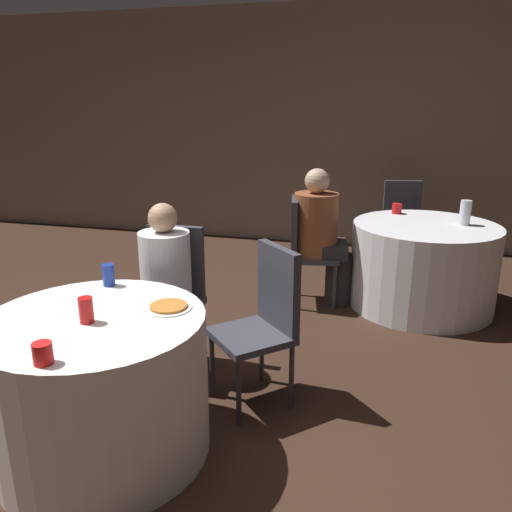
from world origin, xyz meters
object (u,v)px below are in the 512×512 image
object	(u,v)px
chair_far_west	(304,242)
chair_far_north	(402,218)
table_far	(422,266)
soda_can_red	(86,310)
bottle_far	(465,213)
pizza_plate_near	(169,307)
person_floral_shirt	(322,236)
chair_near_northeast	(266,313)
table_near	(100,385)
soda_can_blue	(109,275)
chair_near_north	(173,285)
person_white_shirt	(162,293)

from	to	relation	value
chair_far_west	chair_far_north	xyz separation A→B (m)	(0.84, 1.19, 0.00)
table_far	soda_can_red	bearing A→B (deg)	-123.93
table_far	bottle_far	size ratio (longest dim) A/B	5.86
chair_far_west	pizza_plate_near	size ratio (longest dim) A/B	4.03
table_far	person_floral_shirt	bearing A→B (deg)	-169.85
pizza_plate_near	table_far	bearing A→B (deg)	58.45
chair_near_northeast	chair_far_north	world-z (taller)	same
pizza_plate_near	bottle_far	world-z (taller)	bottle_far
table_near	chair_far_west	bearing A→B (deg)	73.77
chair_far_west	person_floral_shirt	xyz separation A→B (m)	(0.15, 0.03, 0.06)
pizza_plate_near	soda_can_blue	distance (m)	0.50
chair_far_west	bottle_far	size ratio (longest dim) A/B	4.51
chair_near_north	chair_far_west	world-z (taller)	same
table_far	soda_can_blue	world-z (taller)	soda_can_blue
pizza_plate_near	soda_can_blue	xyz separation A→B (m)	(-0.45, 0.22, 0.05)
chair_near_northeast	soda_can_blue	distance (m)	0.90
chair_far_west	soda_can_blue	size ratio (longest dim) A/B	7.61
person_floral_shirt	bottle_far	world-z (taller)	person_floral_shirt
chair_near_northeast	chair_far_west	world-z (taller)	same
person_floral_shirt	pizza_plate_near	bearing A→B (deg)	-23.81
table_near	bottle_far	bearing A→B (deg)	51.50
person_white_shirt	soda_can_red	size ratio (longest dim) A/B	9.12
person_floral_shirt	person_white_shirt	distance (m)	1.67
soda_can_red	person_floral_shirt	bearing A→B (deg)	70.93
pizza_plate_near	person_floral_shirt	bearing A→B (deg)	76.33
pizza_plate_near	soda_can_red	bearing A→B (deg)	-140.10
chair_near_northeast	chair_far_west	bearing A→B (deg)	-42.71
soda_can_blue	bottle_far	bearing A→B (deg)	44.17
table_near	soda_can_red	distance (m)	0.43
soda_can_blue	bottle_far	world-z (taller)	bottle_far
bottle_far	person_floral_shirt	bearing A→B (deg)	-169.69
chair_near_northeast	person_floral_shirt	distance (m)	1.58
chair_near_north	soda_can_blue	world-z (taller)	chair_near_north
soda_can_red	table_far	bearing A→B (deg)	56.07
table_far	pizza_plate_near	xyz separation A→B (m)	(-1.35, -2.19, 0.37)
table_near	soda_can_blue	distance (m)	0.61
chair_near_northeast	chair_near_north	bearing A→B (deg)	23.59
chair_far_north	person_floral_shirt	distance (m)	1.35
chair_near_northeast	soda_can_red	distance (m)	1.01
table_far	chair_far_west	distance (m)	1.04
table_near	pizza_plate_near	bearing A→B (deg)	32.54
table_near	chair_near_north	distance (m)	0.96
chair_near_northeast	pizza_plate_near	bearing A→B (deg)	96.77
table_far	pizza_plate_near	size ratio (longest dim) A/B	5.24
chair_far_north	table_near	bearing A→B (deg)	57.16
chair_far_north	bottle_far	distance (m)	1.09
table_near	person_white_shirt	bearing A→B (deg)	91.29
table_far	person_floral_shirt	xyz separation A→B (m)	(-0.85, -0.15, 0.25)
chair_far_north	chair_near_northeast	bearing A→B (deg)	64.39
bottle_far	chair_near_north	bearing A→B (deg)	-142.70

